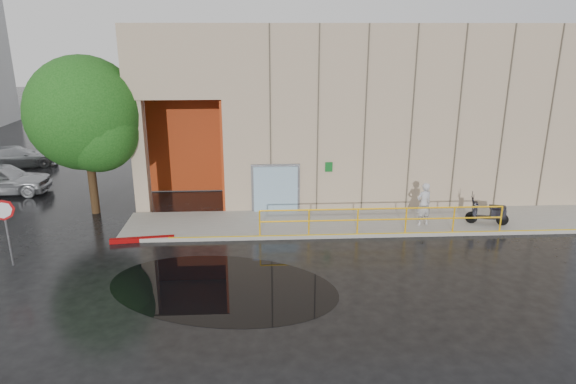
% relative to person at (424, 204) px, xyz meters
% --- Properties ---
extents(ground, '(120.00, 120.00, 0.00)m').
position_rel_person_xyz_m(ground, '(-6.11, -3.90, -1.04)').
color(ground, black).
rests_on(ground, ground).
extents(sidewalk, '(20.00, 3.00, 0.15)m').
position_rel_person_xyz_m(sidewalk, '(-2.11, 0.60, -0.97)').
color(sidewalk, gray).
rests_on(sidewalk, ground).
extents(building, '(20.00, 10.17, 8.00)m').
position_rel_person_xyz_m(building, '(-1.01, 7.09, 3.16)').
color(building, tan).
rests_on(building, ground).
extents(guardrail, '(9.56, 0.06, 1.03)m').
position_rel_person_xyz_m(guardrail, '(-1.86, -0.75, -0.36)').
color(guardrail, '#FCB40D').
rests_on(guardrail, sidewalk).
extents(person, '(0.75, 0.60, 1.78)m').
position_rel_person_xyz_m(person, '(0.00, 0.00, 0.00)').
color(person, '#B1B1B6').
rests_on(person, sidewalk).
extents(scooter, '(1.72, 0.94, 1.30)m').
position_rel_person_xyz_m(scooter, '(2.67, -0.05, -0.15)').
color(scooter, black).
rests_on(scooter, sidewalk).
extents(stop_sign, '(0.64, 0.39, 2.38)m').
position_rel_person_xyz_m(stop_sign, '(-15.11, -2.67, 0.71)').
color(stop_sign, '#5D5D61').
rests_on(stop_sign, ground).
extents(red_curb, '(2.41, 0.44, 0.18)m').
position_rel_person_xyz_m(red_curb, '(-11.11, -0.80, -0.95)').
color(red_curb, '#800304').
rests_on(red_curb, ground).
extents(puddle, '(8.35, 6.40, 0.01)m').
position_rel_person_xyz_m(puddle, '(-7.80, -4.63, -1.04)').
color(puddle, black).
rests_on(puddle, ground).
extents(car_a, '(4.64, 2.08, 1.55)m').
position_rel_person_xyz_m(car_a, '(-19.24, 5.59, -0.27)').
color(car_a, '#ACAEB3').
rests_on(car_a, ground).
extents(car_c, '(4.77, 3.53, 1.29)m').
position_rel_person_xyz_m(car_c, '(-20.82, 10.73, -0.40)').
color(car_c, '#B4B8BB').
rests_on(car_c, ground).
extents(tree_near, '(4.78, 4.78, 6.81)m').
position_rel_person_xyz_m(tree_near, '(-13.71, 2.50, 3.19)').
color(tree_near, black).
rests_on(tree_near, ground).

